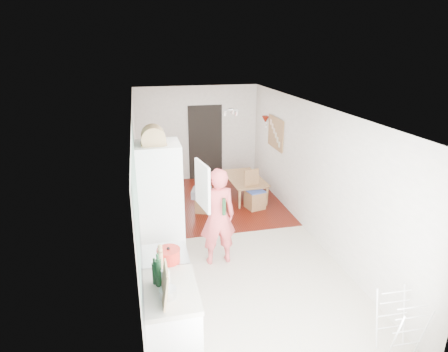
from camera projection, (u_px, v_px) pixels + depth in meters
name	position (u px, v px, depth m)	size (l,w,h in m)	color
room_shell	(229.00, 177.00, 6.69)	(3.20, 7.00, 2.50)	white
floor	(229.00, 239.00, 7.10)	(3.20, 7.00, 0.01)	beige
wood_floor_overlay	(210.00, 201.00, 8.80)	(3.20, 3.30, 0.01)	#5F170E
sage_wall_panel	(136.00, 196.00, 4.31)	(0.02, 3.00, 1.30)	slate
tile_splashback	(142.00, 274.00, 4.04)	(0.02, 1.90, 0.50)	black
doorway_recess	(205.00, 143.00, 10.01)	(0.90, 0.04, 2.00)	black
base_cabinet	(172.00, 324.00, 4.34)	(0.60, 0.90, 0.86)	white
worktop	(170.00, 291.00, 4.19)	(0.62, 0.92, 0.06)	beige
range_cooker	(166.00, 285.00, 5.03)	(0.60, 0.60, 0.88)	white
cooker_top	(165.00, 255.00, 4.88)	(0.60, 0.60, 0.04)	silver
fridge_housing	(161.00, 211.00, 5.76)	(0.66, 0.66, 2.15)	white
fridge_door	(203.00, 186.00, 5.45)	(0.56, 0.04, 0.70)	white
fridge_interior	(180.00, 180.00, 5.67)	(0.02, 0.52, 0.66)	white
pinboard	(276.00, 133.00, 8.66)	(0.03, 0.90, 0.70)	tan
pinboard_frame	(275.00, 133.00, 8.66)	(0.01, 0.94, 0.74)	#9B7047
wall_sconce	(265.00, 119.00, 9.19)	(0.18, 0.18, 0.16)	maroon
person	(217.00, 208.00, 6.05)	(0.72, 0.47, 1.97)	#E7565A
dining_table	(245.00, 189.00, 8.99)	(1.20, 0.67, 0.42)	#9B7047
dining_chair	(255.00, 190.00, 8.28)	(0.37, 0.37, 0.87)	#9B7047
stool	(202.00, 204.00, 8.19)	(0.29, 0.29, 0.38)	#9B7047
grey_drape	(202.00, 193.00, 8.04)	(0.40, 0.40, 0.18)	slate
drying_rack	(400.00, 325.00, 4.39)	(0.39, 0.35, 0.76)	white
bread_bin	(153.00, 138.00, 5.31)	(0.36, 0.34, 0.19)	tan
red_casserole	(169.00, 255.00, 4.67)	(0.29, 0.29, 0.17)	red
steel_pan	(168.00, 293.00, 4.04)	(0.19, 0.19, 0.10)	silver
held_bottle	(224.00, 207.00, 5.87)	(0.06, 0.06, 0.28)	#194423
bottle_a	(159.00, 273.00, 4.18)	(0.08, 0.08, 0.32)	#194423
bottle_b	(155.00, 273.00, 4.23)	(0.06, 0.06, 0.26)	#194423
bottle_c	(166.00, 279.00, 4.15)	(0.09, 0.09, 0.23)	beige
pepper_mill_front	(161.00, 260.00, 4.53)	(0.06, 0.06, 0.22)	tan
pepper_mill_back	(161.00, 256.00, 4.62)	(0.06, 0.06, 0.21)	tan
chopping_boards	(165.00, 285.00, 3.89)	(0.04, 0.31, 0.42)	tan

